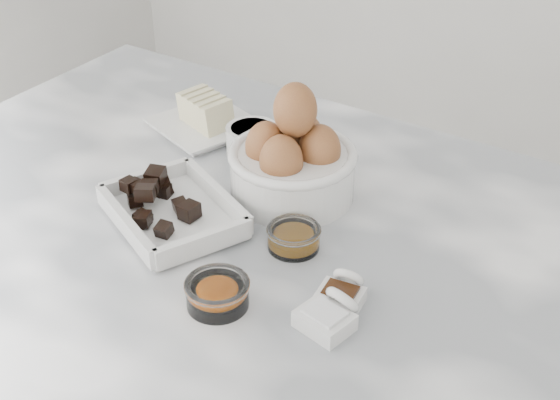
{
  "coord_description": "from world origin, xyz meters",
  "views": [
    {
      "loc": [
        0.5,
        -0.7,
        1.55
      ],
      "look_at": [
        0.02,
        0.03,
        0.98
      ],
      "focal_mm": 50.0,
      "sensor_mm": 36.0,
      "label": 1
    }
  ],
  "objects_px": {
    "honey_bowl": "(294,237)",
    "butter_plate": "(203,117)",
    "zest_bowl": "(217,292)",
    "vanilla_spoon": "(342,292)",
    "salt_spoon": "(329,315)",
    "egg_bowl": "(293,161)",
    "sugar_ramekin": "(252,140)",
    "chocolate_dish": "(173,208)"
  },
  "relations": [
    {
      "from": "honey_bowl",
      "to": "butter_plate",
      "type": "bearing_deg",
      "value": 146.79
    },
    {
      "from": "butter_plate",
      "to": "zest_bowl",
      "type": "relative_size",
      "value": 2.4
    },
    {
      "from": "vanilla_spoon",
      "to": "salt_spoon",
      "type": "xyz_separation_m",
      "value": [
        0.01,
        -0.04,
        0.0
      ]
    },
    {
      "from": "egg_bowl",
      "to": "zest_bowl",
      "type": "relative_size",
      "value": 2.33
    },
    {
      "from": "honey_bowl",
      "to": "zest_bowl",
      "type": "bearing_deg",
      "value": -95.73
    },
    {
      "from": "butter_plate",
      "to": "egg_bowl",
      "type": "relative_size",
      "value": 1.03
    },
    {
      "from": "butter_plate",
      "to": "zest_bowl",
      "type": "bearing_deg",
      "value": -50.08
    },
    {
      "from": "sugar_ramekin",
      "to": "honey_bowl",
      "type": "distance_m",
      "value": 0.25
    },
    {
      "from": "butter_plate",
      "to": "egg_bowl",
      "type": "bearing_deg",
      "value": -21.33
    },
    {
      "from": "butter_plate",
      "to": "zest_bowl",
      "type": "height_order",
      "value": "butter_plate"
    },
    {
      "from": "butter_plate",
      "to": "sugar_ramekin",
      "type": "distance_m",
      "value": 0.12
    },
    {
      "from": "chocolate_dish",
      "to": "vanilla_spoon",
      "type": "relative_size",
      "value": 3.44
    },
    {
      "from": "chocolate_dish",
      "to": "butter_plate",
      "type": "relative_size",
      "value": 1.26
    },
    {
      "from": "chocolate_dish",
      "to": "sugar_ramekin",
      "type": "relative_size",
      "value": 2.93
    },
    {
      "from": "chocolate_dish",
      "to": "egg_bowl",
      "type": "xyz_separation_m",
      "value": [
        0.1,
        0.15,
        0.03
      ]
    },
    {
      "from": "chocolate_dish",
      "to": "egg_bowl",
      "type": "bearing_deg",
      "value": 55.83
    },
    {
      "from": "chocolate_dish",
      "to": "zest_bowl",
      "type": "relative_size",
      "value": 3.02
    },
    {
      "from": "egg_bowl",
      "to": "honey_bowl",
      "type": "height_order",
      "value": "egg_bowl"
    },
    {
      "from": "zest_bowl",
      "to": "butter_plate",
      "type": "bearing_deg",
      "value": 129.92
    },
    {
      "from": "vanilla_spoon",
      "to": "zest_bowl",
      "type": "bearing_deg",
      "value": -144.48
    },
    {
      "from": "egg_bowl",
      "to": "zest_bowl",
      "type": "xyz_separation_m",
      "value": [
        0.05,
        -0.25,
        -0.04
      ]
    },
    {
      "from": "chocolate_dish",
      "to": "zest_bowl",
      "type": "xyz_separation_m",
      "value": [
        0.15,
        -0.1,
        -0.0
      ]
    },
    {
      "from": "honey_bowl",
      "to": "sugar_ramekin",
      "type": "bearing_deg",
      "value": 137.22
    },
    {
      "from": "chocolate_dish",
      "to": "vanilla_spoon",
      "type": "xyz_separation_m",
      "value": [
        0.27,
        -0.02,
        -0.01
      ]
    },
    {
      "from": "butter_plate",
      "to": "egg_bowl",
      "type": "height_order",
      "value": "egg_bowl"
    },
    {
      "from": "salt_spoon",
      "to": "chocolate_dish",
      "type": "bearing_deg",
      "value": 167.3
    },
    {
      "from": "sugar_ramekin",
      "to": "vanilla_spoon",
      "type": "height_order",
      "value": "sugar_ramekin"
    },
    {
      "from": "sugar_ramekin",
      "to": "butter_plate",
      "type": "bearing_deg",
      "value": 167.18
    },
    {
      "from": "honey_bowl",
      "to": "salt_spoon",
      "type": "relative_size",
      "value": 0.89
    },
    {
      "from": "butter_plate",
      "to": "salt_spoon",
      "type": "height_order",
      "value": "butter_plate"
    },
    {
      "from": "vanilla_spoon",
      "to": "sugar_ramekin",
      "type": "bearing_deg",
      "value": 141.59
    },
    {
      "from": "egg_bowl",
      "to": "honey_bowl",
      "type": "relative_size",
      "value": 2.55
    },
    {
      "from": "honey_bowl",
      "to": "zest_bowl",
      "type": "distance_m",
      "value": 0.15
    },
    {
      "from": "butter_plate",
      "to": "zest_bowl",
      "type": "xyz_separation_m",
      "value": [
        0.29,
        -0.34,
        -0.0
      ]
    },
    {
      "from": "honey_bowl",
      "to": "chocolate_dish",
      "type": "bearing_deg",
      "value": -166.6
    },
    {
      "from": "butter_plate",
      "to": "honey_bowl",
      "type": "relative_size",
      "value": 2.62
    },
    {
      "from": "sugar_ramekin",
      "to": "vanilla_spoon",
      "type": "bearing_deg",
      "value": -38.41
    },
    {
      "from": "vanilla_spoon",
      "to": "chocolate_dish",
      "type": "bearing_deg",
      "value": 176.04
    },
    {
      "from": "salt_spoon",
      "to": "honey_bowl",
      "type": "bearing_deg",
      "value": 137.49
    },
    {
      "from": "chocolate_dish",
      "to": "egg_bowl",
      "type": "height_order",
      "value": "egg_bowl"
    },
    {
      "from": "butter_plate",
      "to": "sugar_ramekin",
      "type": "relative_size",
      "value": 2.32
    },
    {
      "from": "zest_bowl",
      "to": "salt_spoon",
      "type": "relative_size",
      "value": 0.97
    }
  ]
}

